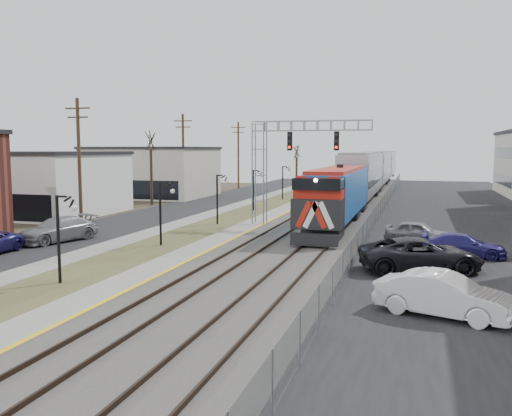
% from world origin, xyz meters
% --- Properties ---
extents(ground, '(160.00, 160.00, 0.00)m').
position_xyz_m(ground, '(0.00, 0.00, 0.00)').
color(ground, '#473D2D').
rests_on(ground, ground).
extents(street_west, '(7.00, 120.00, 0.04)m').
position_xyz_m(street_west, '(-11.50, 35.00, 0.02)').
color(street_west, black).
rests_on(street_west, ground).
extents(sidewalk, '(2.00, 120.00, 0.08)m').
position_xyz_m(sidewalk, '(-7.00, 35.00, 0.04)').
color(sidewalk, gray).
rests_on(sidewalk, ground).
extents(grass_median, '(4.00, 120.00, 0.06)m').
position_xyz_m(grass_median, '(-4.00, 35.00, 0.03)').
color(grass_median, '#444A27').
rests_on(grass_median, ground).
extents(platform, '(2.00, 120.00, 0.24)m').
position_xyz_m(platform, '(-1.00, 35.00, 0.12)').
color(platform, gray).
rests_on(platform, ground).
extents(ballast_bed, '(8.00, 120.00, 0.20)m').
position_xyz_m(ballast_bed, '(4.00, 35.00, 0.10)').
color(ballast_bed, '#595651').
rests_on(ballast_bed, ground).
extents(parking_lot, '(16.00, 120.00, 0.04)m').
position_xyz_m(parking_lot, '(16.00, 35.00, 0.02)').
color(parking_lot, black).
rests_on(parking_lot, ground).
extents(platform_edge, '(0.24, 120.00, 0.01)m').
position_xyz_m(platform_edge, '(-0.12, 35.00, 0.24)').
color(platform_edge, gold).
rests_on(platform_edge, platform).
extents(track_near, '(1.58, 120.00, 0.15)m').
position_xyz_m(track_near, '(2.00, 35.00, 0.28)').
color(track_near, '#2D2119').
rests_on(track_near, ballast_bed).
extents(track_far, '(1.58, 120.00, 0.15)m').
position_xyz_m(track_far, '(5.50, 35.00, 0.28)').
color(track_far, '#2D2119').
rests_on(track_far, ballast_bed).
extents(train, '(3.00, 85.85, 5.33)m').
position_xyz_m(train, '(5.50, 63.34, 2.92)').
color(train, blue).
rests_on(train, ground).
extents(signal_gantry, '(9.00, 1.07, 8.15)m').
position_xyz_m(signal_gantry, '(1.22, 27.99, 5.59)').
color(signal_gantry, gray).
rests_on(signal_gantry, ground).
extents(lampposts, '(0.14, 62.14, 4.00)m').
position_xyz_m(lampposts, '(-4.00, 18.29, 2.00)').
color(lampposts, black).
rests_on(lampposts, ground).
extents(utility_poles, '(0.28, 80.28, 10.00)m').
position_xyz_m(utility_poles, '(-14.50, 25.00, 5.00)').
color(utility_poles, '#4C3823').
rests_on(utility_poles, ground).
extents(fence, '(0.04, 120.00, 1.60)m').
position_xyz_m(fence, '(8.20, 35.00, 0.80)').
color(fence, gray).
rests_on(fence, ground).
extents(buildings_west, '(14.00, 67.00, 7.00)m').
position_xyz_m(buildings_west, '(-21.00, 24.21, 3.01)').
color(buildings_west, '#BAB6A3').
rests_on(buildings_west, ground).
extents(bare_trees, '(12.30, 42.30, 5.95)m').
position_xyz_m(bare_trees, '(-12.66, 38.91, 2.70)').
color(bare_trees, '#382D23').
rests_on(bare_trees, ground).
extents(car_lot_b, '(5.07, 3.10, 1.58)m').
position_xyz_m(car_lot_b, '(12.23, 7.79, 0.79)').
color(car_lot_b, silver).
rests_on(car_lot_b, ground).
extents(car_lot_c, '(6.46, 4.33, 1.64)m').
position_xyz_m(car_lot_c, '(11.48, 15.08, 0.82)').
color(car_lot_c, black).
rests_on(car_lot_c, ground).
extents(car_lot_d, '(4.52, 1.99, 1.29)m').
position_xyz_m(car_lot_d, '(13.80, 19.48, 0.65)').
color(car_lot_d, navy).
rests_on(car_lot_d, ground).
extents(car_lot_e, '(4.35, 2.33, 1.41)m').
position_xyz_m(car_lot_e, '(11.38, 23.40, 0.70)').
color(car_lot_e, gray).
rests_on(car_lot_e, ground).
extents(car_street_b, '(3.70, 5.84, 1.58)m').
position_xyz_m(car_street_b, '(-11.05, 17.41, 0.79)').
color(car_street_b, gray).
rests_on(car_street_b, ground).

